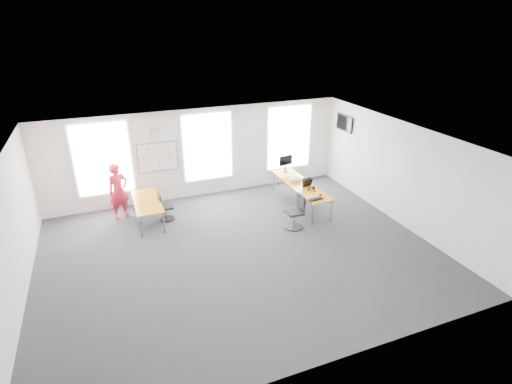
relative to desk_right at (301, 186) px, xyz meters
name	(u,v)px	position (x,y,z in m)	size (l,w,h in m)	color
floor	(240,253)	(-2.83, -2.05, -0.66)	(10.00, 10.00, 0.00)	#25252A
ceiling	(238,143)	(-2.83, -2.05, 2.34)	(10.00, 10.00, 0.00)	silver
wall_back	(199,153)	(-2.83, 1.95, 0.84)	(10.00, 10.00, 0.00)	white
wall_front	(321,299)	(-2.83, -6.05, 0.84)	(10.00, 10.00, 0.00)	white
wall_left	(9,240)	(-7.83, -2.05, 0.84)	(10.00, 10.00, 0.00)	white
wall_right	(402,174)	(2.17, -2.05, 0.84)	(10.00, 10.00, 0.00)	white
window_left	(103,159)	(-5.83, 1.92, 1.04)	(1.60, 0.06, 2.20)	white
window_mid	(208,147)	(-2.53, 1.92, 1.04)	(1.60, 0.06, 2.20)	white
window_right	(289,137)	(0.47, 1.92, 1.04)	(1.60, 0.06, 2.20)	white
desk_right	(301,186)	(0.00, 0.00, 0.00)	(0.77, 2.89, 0.70)	#BC7818
desk_left	(147,203)	(-4.80, 0.60, -0.02)	(0.76, 1.90, 0.69)	#BC7818
chair_right	(296,213)	(-0.84, -1.33, -0.22)	(0.54, 0.54, 1.01)	black
chair_left	(165,209)	(-4.32, 0.54, -0.28)	(0.45, 0.45, 0.85)	black
person	(119,191)	(-5.53, 1.20, 0.21)	(0.63, 0.41, 1.73)	red
whiteboard	(158,157)	(-4.18, 1.92, 0.89)	(1.20, 0.03, 0.90)	white
wall_clock	(155,133)	(-4.18, 1.92, 1.69)	(0.30, 0.30, 0.04)	gray
tv	(345,123)	(2.12, 0.95, 1.64)	(0.06, 0.90, 0.55)	black
keyboard	(315,199)	(-0.13, -1.20, 0.06)	(0.48, 0.17, 0.02)	black
mouse	(320,195)	(0.16, -0.98, 0.07)	(0.07, 0.12, 0.04)	black
lens_cap	(315,192)	(0.13, -0.68, 0.05)	(0.06, 0.06, 0.01)	black
headphones	(311,188)	(0.10, -0.52, 0.10)	(0.20, 0.11, 0.12)	black
laptop_sleeve	(307,182)	(0.10, -0.23, 0.18)	(0.35, 0.24, 0.28)	black
paper_stack	(295,180)	(-0.09, 0.28, 0.11)	(0.36, 0.27, 0.12)	beige
monitor	(286,162)	(0.04, 1.23, 0.40)	(0.52, 0.21, 0.58)	black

